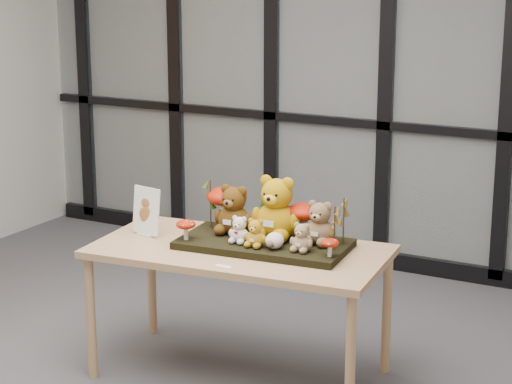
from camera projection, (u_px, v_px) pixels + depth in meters
The scene contains 22 objects.
room_shell at pixel (120, 67), 4.47m from camera, with size 5.00×5.00×5.00m.
glass_partition at pixel (327, 70), 6.64m from camera, with size 4.90×0.06×2.78m.
display_table at pixel (240, 260), 4.86m from camera, with size 1.60×0.91×0.72m.
diorama_tray at pixel (264, 244), 4.85m from camera, with size 0.88×0.44×0.04m, color black.
bear_pooh_yellow at pixel (277, 204), 4.85m from camera, with size 0.28×0.25×0.37m, color #AC7F09, non-canonical shape.
bear_brown_medium at pixel (234, 207), 4.94m from camera, with size 0.22×0.20×0.29m, color #482C0B, non-canonical shape.
bear_tan_back at pixel (320, 220), 4.76m from camera, with size 0.19×0.17×0.25m, color brown, non-canonical shape.
bear_small_yellow at pixel (256, 231), 4.73m from camera, with size 0.13×0.11×0.16m, color #B48217, non-canonical shape.
bear_white_bow at pixel (240, 228), 4.79m from camera, with size 0.12×0.11×0.16m, color silver, non-canonical shape.
bear_beige_small at pixel (302, 236), 4.65m from camera, with size 0.13×0.11×0.16m, color #9C7E5A, non-canonical shape.
plush_cream_hedgehog at pixel (275, 240), 4.70m from camera, with size 0.07×0.06×0.09m, color white, non-canonical shape.
mushroom_back_left at pixel (227, 205), 5.06m from camera, with size 0.22×0.22×0.25m, color #951704, non-canonical shape.
mushroom_back_right at pixel (304, 219), 4.86m from camera, with size 0.19×0.19×0.21m, color #951704, non-canonical shape.
mushroom_front_left at pixel (186, 229), 4.85m from camera, with size 0.11×0.11×0.12m, color #951704, non-canonical shape.
mushroom_front_right at pixel (330, 247), 4.57m from camera, with size 0.09×0.09×0.10m, color #951704, non-canonical shape.
sprig_green_far_left at pixel (211, 204), 5.05m from camera, with size 0.05×0.05×0.27m, color #1B3C0D, non-canonical shape.
sprig_green_mid_left at pixel (237, 208), 5.05m from camera, with size 0.05×0.05×0.23m, color #1B3C0D, non-canonical shape.
sprig_dry_far_right at pixel (344, 221), 4.75m from camera, with size 0.05×0.05×0.25m, color brown, non-canonical shape.
sprig_dry_mid_right at pixel (334, 228), 4.65m from camera, with size 0.05×0.05×0.23m, color brown, non-canonical shape.
sprig_green_centre at pixel (263, 214), 5.00m from camera, with size 0.05×0.05×0.19m, color #1B3C0D, non-canonical shape.
sign_holder at pixel (146, 214), 5.04m from camera, with size 0.19×0.08×0.27m.
label_card at pixel (223, 266), 4.55m from camera, with size 0.09×0.03×0.00m, color white.
Camera 1 is at (2.70, -3.63, 2.19)m, focal length 65.00 mm.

